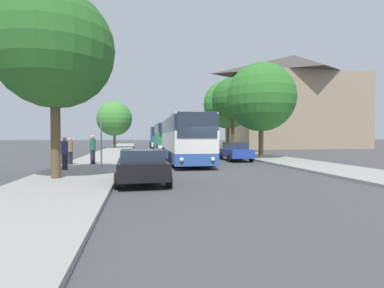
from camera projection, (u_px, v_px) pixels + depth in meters
ground_plane at (208, 170)px, 17.65m from camera, size 300.00×300.00×0.00m
sidewalk_left at (84, 171)px, 16.41m from camera, size 4.00×120.00×0.15m
sidewalk_right at (316, 166)px, 18.88m from camera, size 4.00×120.00×0.15m
building_right_background at (294, 102)px, 50.64m from camera, size 20.59×12.20×15.67m
bus_front at (184, 139)px, 22.65m from camera, size 3.00×12.13×3.35m
bus_middle at (166, 137)px, 38.39m from camera, size 2.82×10.46×3.48m
bus_rear at (158, 137)px, 52.52m from camera, size 3.00×11.22×3.47m
parked_car_left_curb at (142, 165)px, 12.44m from camera, size 2.23×4.11×1.41m
parked_car_right_near at (235, 151)px, 23.98m from camera, size 2.00×4.14×1.49m
bus_stop_sign at (101, 139)px, 17.89m from camera, size 0.08×0.45×2.65m
pedestrian_waiting_near at (93, 149)px, 19.54m from camera, size 0.36×0.36×1.89m
pedestrian_waiting_far at (70, 151)px, 19.21m from camera, size 0.36×0.36×1.72m
pedestrian_walking_back at (65, 153)px, 16.22m from camera, size 0.36×0.36×1.78m
tree_left_near at (55, 50)px, 12.84m from camera, size 5.07×5.07×8.09m
tree_left_far at (114, 118)px, 48.07m from camera, size 5.61×5.61×7.50m
tree_right_near at (228, 104)px, 38.50m from camera, size 6.33×6.33×9.13m
tree_right_mid at (233, 99)px, 35.19m from camera, size 4.91×4.91×8.71m
tree_right_far at (261, 97)px, 24.89m from camera, size 5.71×5.71×7.94m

